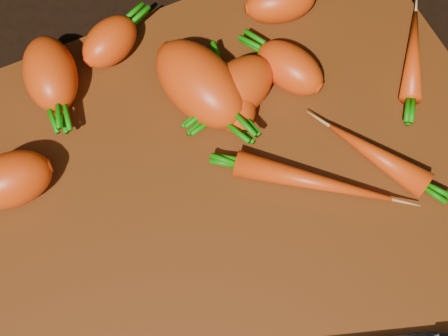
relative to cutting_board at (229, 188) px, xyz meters
name	(u,v)px	position (x,y,z in m)	size (l,w,h in m)	color
ground	(229,192)	(0.00, 0.00, -0.01)	(2.00, 2.00, 0.01)	black
cutting_board	(229,188)	(0.00, 0.00, 0.00)	(0.50, 0.40, 0.01)	#542509
carrot_1	(11,180)	(-0.17, 0.07, 0.03)	(0.07, 0.05, 0.05)	#E63E09
carrot_2	(200,84)	(0.01, 0.09, 0.04)	(0.10, 0.06, 0.06)	#E63E09
carrot_3	(229,97)	(0.03, 0.07, 0.03)	(0.07, 0.04, 0.04)	#E63E09
carrot_4	(237,89)	(0.04, 0.07, 0.03)	(0.08, 0.05, 0.05)	#E63E09
carrot_5	(110,42)	(-0.04, 0.17, 0.03)	(0.06, 0.04, 0.04)	#E63E09
carrot_6	(290,68)	(0.10, 0.07, 0.03)	(0.07, 0.04, 0.04)	#E63E09
carrot_7	(413,54)	(0.21, 0.04, 0.02)	(0.10, 0.02, 0.02)	#E63E09
carrot_8	(313,181)	(0.07, -0.03, 0.02)	(0.14, 0.02, 0.02)	#E63E09
carrot_9	(377,156)	(0.13, -0.03, 0.02)	(0.10, 0.03, 0.03)	#E63E09
carrot_10	(50,74)	(-0.10, 0.16, 0.03)	(0.08, 0.05, 0.05)	#E63E09
carrot_11	(280,2)	(0.12, 0.14, 0.03)	(0.07, 0.04, 0.04)	#E63E09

